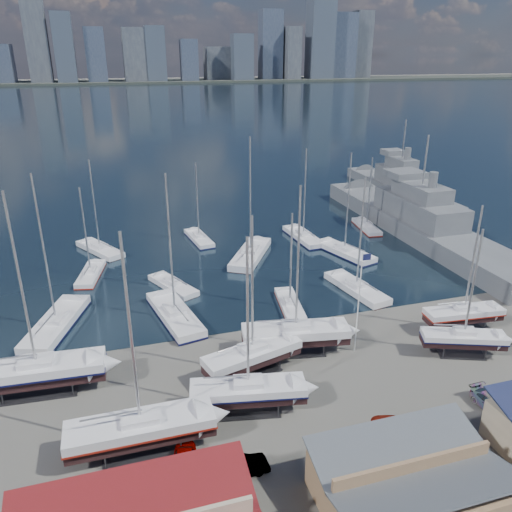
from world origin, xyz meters
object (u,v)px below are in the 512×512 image
object	(u,v)px
naval_ship_east	(417,225)
flagpole	(360,296)
sailboat_cradle_0	(38,371)
naval_ship_west	(399,187)
car_a	(184,465)

from	to	relation	value
naval_ship_east	flagpole	size ratio (longest dim) A/B	4.79
sailboat_cradle_0	naval_ship_east	world-z (taller)	sailboat_cradle_0
flagpole	sailboat_cradle_0	bearing A→B (deg)	176.03
naval_ship_east	flagpole	distance (m)	40.92
sailboat_cradle_0	naval_ship_east	xyz separation A→B (m)	(58.16, 28.01, -0.55)
sailboat_cradle_0	flagpole	bearing A→B (deg)	-0.44
naval_ship_west	car_a	distance (m)	88.05
sailboat_cradle_0	naval_ship_east	distance (m)	64.55
naval_ship_west	flagpole	world-z (taller)	naval_ship_west
sailboat_cradle_0	flagpole	xyz separation A→B (m)	(30.89, -2.14, 4.12)
car_a	naval_ship_west	bearing A→B (deg)	60.56
naval_ship_west	flagpole	bearing A→B (deg)	145.70
naval_ship_west	car_a	size ratio (longest dim) A/B	9.02
naval_ship_west	flagpole	xyz separation A→B (m)	(-38.74, -54.51, 4.68)
naval_ship_west	sailboat_cradle_0	bearing A→B (deg)	128.04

